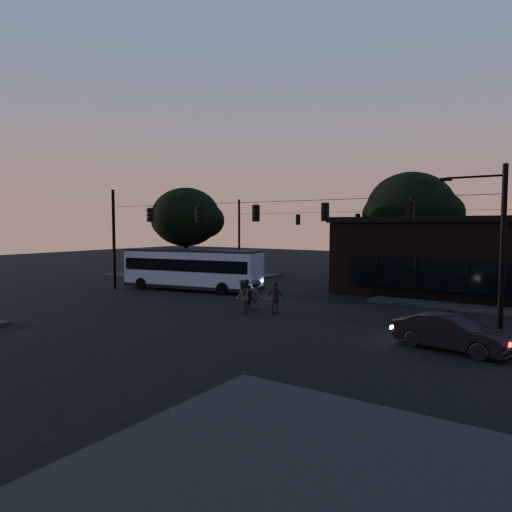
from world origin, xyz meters
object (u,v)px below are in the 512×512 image
Objects in this scene: pedestrian_b at (242,297)px; pedestrian_c at (276,298)px; pedestrian_a at (247,294)px; pedestrian_d at (256,294)px; building at (457,255)px; bus at (192,267)px; car at (452,332)px.

pedestrian_b is 1.80m from pedestrian_c.
pedestrian_d reaches higher than pedestrian_a.
building is 8.17× the size of pedestrian_b.
pedestrian_a is 0.91× the size of pedestrian_b.
pedestrian_a is 1.56m from pedestrian_b.
pedestrian_d is (-0.24, 1.61, -0.06)m from pedestrian_b.
bus reaches higher than pedestrian_c.
pedestrian_d is (-1.69, 0.55, -0.02)m from pedestrian_c.
bus reaches higher than pedestrian_a.
car is (19.44, -6.59, -0.98)m from bus.
building is 8.94× the size of pedestrian_a.
pedestrian_b is at bearing 32.45° from pedestrian_c.
pedestrian_a is at bearing 89.20° from car.
pedestrian_c is at bearing -39.09° from pedestrian_a.
pedestrian_a is at bearing -12.58° from pedestrian_c.
pedestrian_c reaches higher than pedestrian_a.
pedestrian_d is at bearing 146.66° from pedestrian_b.
pedestrian_b is at bearing -118.98° from building.
pedestrian_a is (7.89, -4.04, -0.83)m from bus.
pedestrian_c is (-9.41, 2.20, 0.18)m from car.
bus is 20.55m from car.
pedestrian_b is 1.05× the size of pedestrian_c.
pedestrian_b is (0.69, -1.40, 0.08)m from pedestrian_a.
pedestrian_d is at bearing -35.30° from bus.
car is at bearing -29.36° from bus.
car is at bearing -177.84° from pedestrian_d.
bus is at bearing -151.18° from building.
building is 19.06m from bus.
car is 2.52× the size of pedestrian_a.
building reaches higher than pedestrian_d.
pedestrian_b is at bearing 95.59° from car.
pedestrian_c is (-6.64, -13.56, -1.81)m from building.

